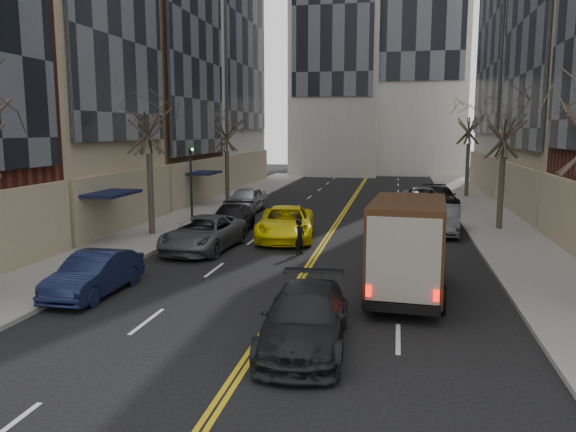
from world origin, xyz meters
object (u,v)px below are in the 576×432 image
taxi (286,223)px  ups_truck (408,248)px  pedestrian (300,237)px  observer_sedan (305,319)px

taxi → ups_truck: bearing=-64.2°
pedestrian → taxi: bearing=38.0°
ups_truck → pedestrian: size_ratio=3.80×
taxi → pedestrian: 3.52m
pedestrian → observer_sedan: bearing=-152.9°
observer_sedan → ups_truck: bearing=59.1°
ups_truck → pedestrian: (-4.46, 5.41, -0.83)m
observer_sedan → taxi: (-3.18, 13.53, 0.08)m
ups_truck → observer_sedan: ups_truck is taller
ups_truck → pedestrian: 7.06m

